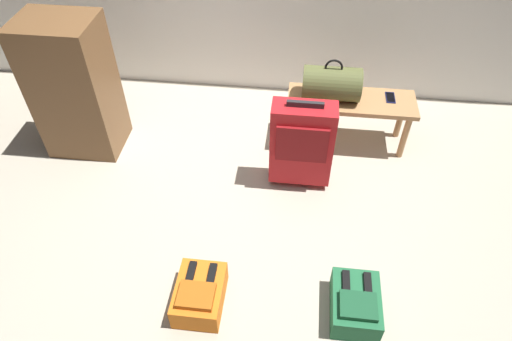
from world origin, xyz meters
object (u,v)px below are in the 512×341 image
object	(u,v)px
duffel_bag_olive	(332,83)
bench	(351,106)
cell_phone	(390,98)
side_cabinet	(74,88)
backpack_orange	(200,294)
suitcase_upright_red	(302,143)
backpack_green	(355,304)

from	to	relation	value
duffel_bag_olive	bench	bearing A→B (deg)	-0.00
cell_phone	side_cabinet	bearing A→B (deg)	-172.73
backpack_orange	side_cabinet	world-z (taller)	side_cabinet
suitcase_upright_red	side_cabinet	distance (m)	1.78
suitcase_upright_red	side_cabinet	bearing A→B (deg)	172.08
bench	cell_phone	world-z (taller)	cell_phone
suitcase_upright_red	cell_phone	bearing A→B (deg)	39.68
backpack_orange	side_cabinet	size ratio (longest dim) A/B	0.35
bench	backpack_green	size ratio (longest dim) A/B	2.63
bench	side_cabinet	world-z (taller)	side_cabinet
suitcase_upright_red	side_cabinet	xyz separation A→B (m)	(-1.75, 0.24, 0.17)
duffel_bag_olive	side_cabinet	world-z (taller)	side_cabinet
cell_phone	suitcase_upright_red	world-z (taller)	suitcase_upright_red
side_cabinet	bench	bearing A→B (deg)	6.98
duffel_bag_olive	backpack_orange	size ratio (longest dim) A/B	1.16
bench	side_cabinet	bearing A→B (deg)	-173.02
bench	cell_phone	bearing A→B (deg)	9.31
side_cabinet	backpack_green	bearing A→B (deg)	-31.69
duffel_bag_olive	cell_phone	world-z (taller)	duffel_bag_olive
bench	backpack_green	distance (m)	1.60
bench	duffel_bag_olive	size ratio (longest dim) A/B	2.27
side_cabinet	backpack_orange	bearing A→B (deg)	-48.29
duffel_bag_olive	cell_phone	distance (m)	0.49
backpack_orange	suitcase_upright_red	bearing A→B (deg)	64.09
backpack_orange	backpack_green	xyz separation A→B (m)	(0.92, 0.04, 0.00)
bench	cell_phone	distance (m)	0.31
suitcase_upright_red	backpack_green	size ratio (longest dim) A/B	1.94
duffel_bag_olive	cell_phone	bearing A→B (deg)	5.92
side_cabinet	duffel_bag_olive	bearing A→B (deg)	7.59
bench	backpack_orange	size ratio (longest dim) A/B	2.63
backpack_orange	cell_phone	bearing A→B (deg)	54.09
cell_phone	suitcase_upright_red	bearing A→B (deg)	-140.32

